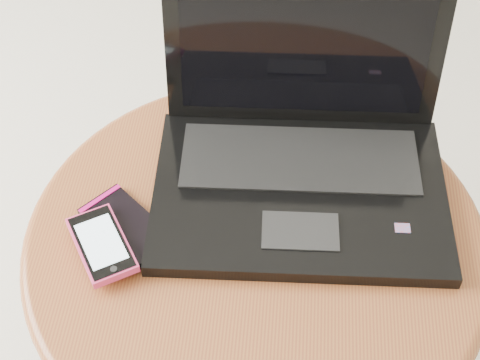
{
  "coord_description": "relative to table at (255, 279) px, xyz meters",
  "views": [
    {
      "loc": [
        0.05,
        -0.55,
        1.19
      ],
      "look_at": [
        -0.0,
        0.04,
        0.52
      ],
      "focal_mm": 55.61,
      "sensor_mm": 36.0,
      "label": 1
    }
  ],
  "objects": [
    {
      "name": "table",
      "position": [
        0.0,
        0.0,
        0.0
      ],
      "size": [
        0.58,
        0.58,
        0.46
      ],
      "color": "#532E10",
      "rests_on": "ground"
    },
    {
      "name": "phone_black",
      "position": [
        -0.16,
        -0.0,
        0.1
      ],
      "size": [
        0.13,
        0.13,
        0.01
      ],
      "color": "black",
      "rests_on": "table"
    },
    {
      "name": "laptop",
      "position": [
        0.05,
        0.1,
        0.14
      ],
      "size": [
        0.38,
        0.31,
        0.24
      ],
      "color": "black",
      "rests_on": "table"
    },
    {
      "name": "phone_pink",
      "position": [
        -0.18,
        -0.04,
        0.11
      ],
      "size": [
        0.1,
        0.12,
        0.01
      ],
      "color": "#D03266",
      "rests_on": "phone_black"
    }
  ]
}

